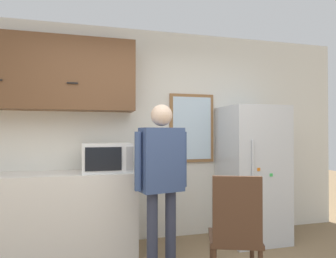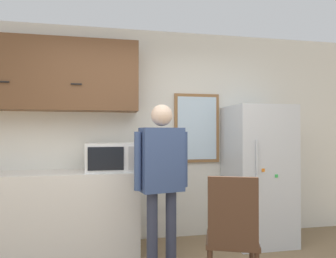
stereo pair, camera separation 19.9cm
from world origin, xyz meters
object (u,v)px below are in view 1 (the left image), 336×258
Objects in this scene: microwave at (107,158)px; refrigerator at (252,173)px; person at (162,168)px; chair at (235,230)px.

refrigerator is (1.83, -0.02, -0.23)m from microwave.
person is (0.51, -0.53, -0.08)m from microwave.
refrigerator is at bearing -105.37° from chair.
microwave is 1.84m from refrigerator.
chair is at bearing -67.00° from person.
refrigerator is 1.67× the size of chair.
person is 1.62× the size of chair.
microwave is 0.33× the size of person.
person is at bearing -34.84° from chair.
microwave is 0.54× the size of chair.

